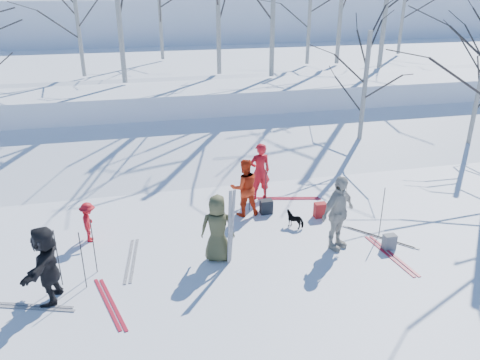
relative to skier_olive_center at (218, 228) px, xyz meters
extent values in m
plane|color=white|center=(0.89, 0.04, -0.81)|extent=(120.00, 120.00, 0.00)
cube|color=white|center=(0.89, 7.04, -0.66)|extent=(70.00, 9.49, 4.12)
cube|color=white|center=(0.89, 17.04, 0.19)|extent=(70.00, 18.00, 2.20)
cube|color=white|center=(0.89, 38.04, 1.19)|extent=(90.00, 30.00, 6.00)
imported|color=#424429|center=(0.00, 0.00, 0.00)|extent=(0.90, 0.69, 1.63)
imported|color=red|center=(1.84, 3.03, 0.06)|extent=(0.65, 0.44, 1.74)
imported|color=red|center=(1.14, 2.09, 0.01)|extent=(0.82, 0.65, 1.65)
imported|color=red|center=(-2.97, 1.56, -0.29)|extent=(0.39, 0.68, 1.05)
imported|color=beige|center=(2.90, -0.14, 0.13)|extent=(1.19, 0.93, 1.88)
imported|color=black|center=(-3.60, -0.74, 0.02)|extent=(0.77, 1.62, 1.68)
imported|color=black|center=(2.29, 1.10, -0.59)|extent=(0.56, 0.52, 0.44)
cube|color=silver|center=(0.22, -0.30, 0.14)|extent=(0.11, 0.17, 1.90)
cube|color=silver|center=(0.29, -0.25, 0.14)|extent=(0.15, 0.23, 1.89)
cylinder|color=black|center=(1.87, 2.48, -0.14)|extent=(0.02, 0.02, 1.34)
cylinder|color=black|center=(-2.76, 0.07, -0.14)|extent=(0.02, 0.02, 1.34)
cylinder|color=black|center=(-3.47, -0.25, -0.14)|extent=(0.02, 0.02, 1.34)
cylinder|color=black|center=(4.26, 0.16, -0.14)|extent=(0.02, 0.02, 1.34)
cylinder|color=black|center=(-2.96, -0.47, -0.14)|extent=(0.02, 0.02, 1.34)
cylinder|color=black|center=(1.34, 2.30, -0.14)|extent=(0.02, 0.02, 1.34)
cube|color=#A7191A|center=(3.15, 1.46, -0.60)|extent=(0.32, 0.22, 0.42)
cube|color=slate|center=(4.16, -0.51, -0.62)|extent=(0.30, 0.20, 0.38)
cube|color=black|center=(1.76, 2.02, -0.61)|extent=(0.34, 0.24, 0.40)
camera|label=1|loc=(-1.64, -9.32, 5.21)|focal=35.00mm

